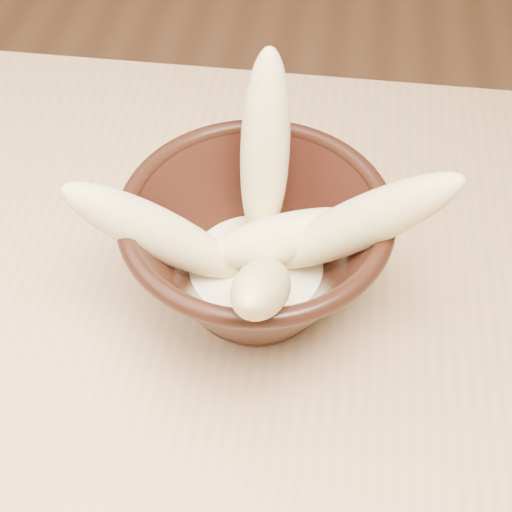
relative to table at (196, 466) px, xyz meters
The scene contains 8 objects.
table is the anchor object (origin of this frame).
bowl 0.18m from the table, 73.05° to the left, with size 0.19×0.19×0.10m.
milk_puddle 0.16m from the table, 73.05° to the left, with size 0.11×0.11×0.01m, color #F6EBC6.
banana_upright 0.24m from the table, 77.82° to the left, with size 0.03×0.03×0.15m, color #E4CC87.
banana_left 0.19m from the table, 109.74° to the left, with size 0.03×0.03×0.15m, color #E4CC87.
banana_right 0.23m from the table, 45.76° to the left, with size 0.03×0.03×0.16m, color #E4CC87.
banana_across 0.19m from the table, 64.81° to the left, with size 0.03×0.03×0.12m, color #E4CC87.
banana_front 0.18m from the table, 45.42° to the left, with size 0.03×0.03×0.16m, color #E4CC87.
Camera 1 is at (0.08, -0.22, 1.19)m, focal length 50.00 mm.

